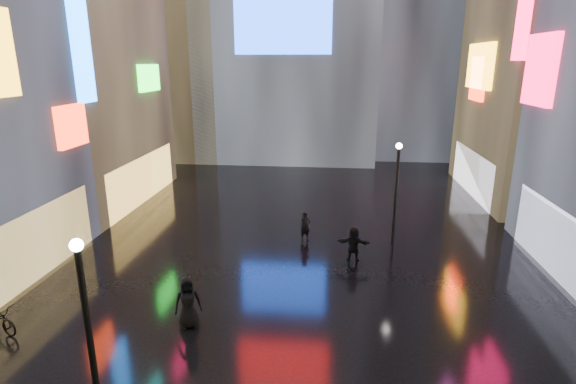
# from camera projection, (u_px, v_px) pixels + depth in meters

# --- Properties ---
(ground) EXTENTS (140.00, 140.00, 0.00)m
(ground) POSITION_uv_depth(u_px,v_px,m) (304.00, 241.00, 23.22)
(ground) COLOR black
(ground) RESTS_ON ground
(building_left_far) EXTENTS (10.28, 12.00, 22.00)m
(building_left_far) POSITION_uv_depth(u_px,v_px,m) (52.00, 27.00, 27.44)
(building_left_far) COLOR black
(building_left_far) RESTS_ON ground
(tower_flank_left) EXTENTS (10.00, 10.00, 26.00)m
(tower_flank_left) POSITION_uv_depth(u_px,v_px,m) (172.00, 16.00, 41.96)
(tower_flank_left) COLOR black
(tower_flank_left) RESTS_ON ground
(lamp_near) EXTENTS (0.30, 0.30, 5.20)m
(lamp_near) POSITION_uv_depth(u_px,v_px,m) (88.00, 328.00, 10.55)
(lamp_near) COLOR black
(lamp_near) RESTS_ON ground
(lamp_far) EXTENTS (0.30, 0.30, 5.20)m
(lamp_far) POSITION_uv_depth(u_px,v_px,m) (396.00, 188.00, 22.19)
(lamp_far) COLOR black
(lamp_far) RESTS_ON ground
(pedestrian_4) EXTENTS (1.08, 0.91, 1.89)m
(pedestrian_4) POSITION_uv_depth(u_px,v_px,m) (188.00, 302.00, 15.55)
(pedestrian_4) COLOR black
(pedestrian_4) RESTS_ON ground
(pedestrian_5) EXTENTS (1.57, 0.63, 1.65)m
(pedestrian_5) POSITION_uv_depth(u_px,v_px,m) (354.00, 244.00, 20.75)
(pedestrian_5) COLOR black
(pedestrian_5) RESTS_ON ground
(pedestrian_6) EXTENTS (0.67, 0.60, 1.54)m
(pedestrian_6) POSITION_uv_depth(u_px,v_px,m) (305.00, 227.00, 23.16)
(pedestrian_6) COLOR black
(pedestrian_6) RESTS_ON ground
(umbrella_2) EXTENTS (1.24, 1.25, 0.89)m
(umbrella_2) POSITION_uv_depth(u_px,v_px,m) (185.00, 266.00, 15.16)
(umbrella_2) COLOR black
(umbrella_2) RESTS_ON pedestrian_4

